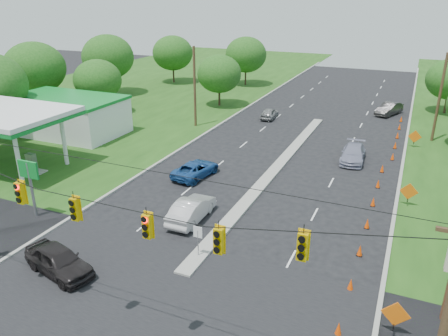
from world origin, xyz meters
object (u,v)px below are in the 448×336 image
at_px(white_sedan, 192,209).
at_px(blue_pickup, 196,169).
at_px(black_sedan, 59,261).
at_px(gas_station, 57,114).

distance_m(white_sedan, blue_pickup, 7.51).
bearing_deg(blue_pickup, black_sedan, 95.39).
relative_size(gas_station, black_sedan, 4.30).
distance_m(black_sedan, blue_pickup, 15.12).
bearing_deg(white_sedan, black_sedan, 64.43).
relative_size(black_sedan, white_sedan, 0.98).
bearing_deg(black_sedan, white_sedan, -10.42).
height_order(gas_station, black_sedan, gas_station).
height_order(gas_station, blue_pickup, gas_station).
height_order(black_sedan, white_sedan, black_sedan).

